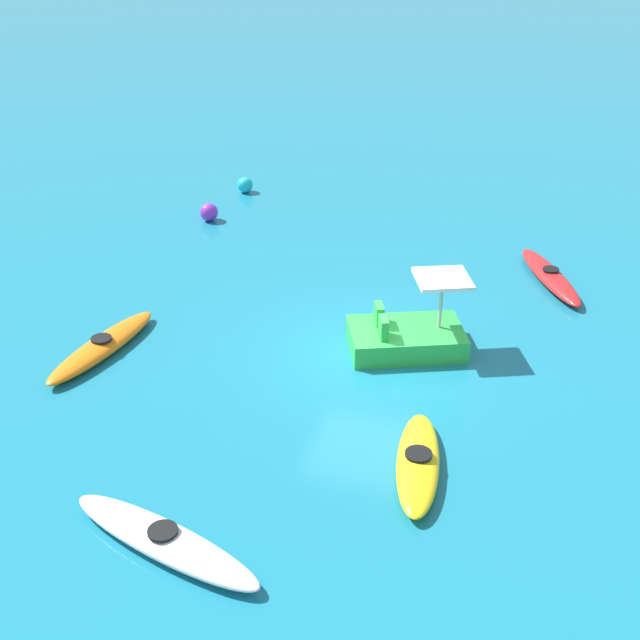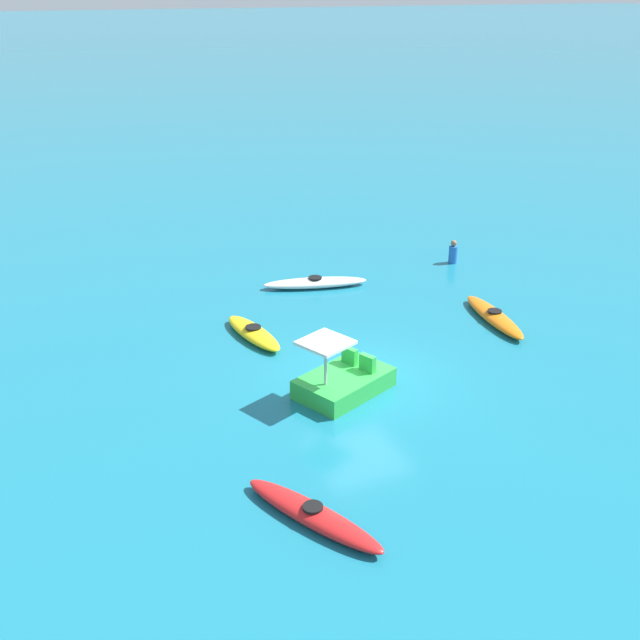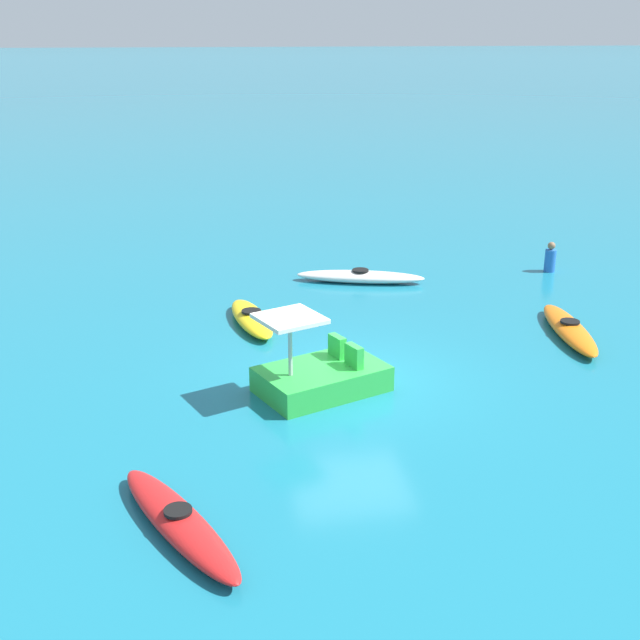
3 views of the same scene
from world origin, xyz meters
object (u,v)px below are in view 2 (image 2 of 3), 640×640
object	(u,v)px
kayak_white	(315,283)
kayak_red	(313,515)
kayak_orange	(494,317)
kayak_yellow	(253,333)
pedal_boat_green	(344,380)
person_near_shore	(453,253)

from	to	relation	value
kayak_white	kayak_red	xyz separation A→B (m)	(11.20, -5.08, -0.00)
kayak_white	kayak_orange	distance (m)	6.23
kayak_yellow	kayak_red	xyz separation A→B (m)	(8.28, -1.78, -0.00)
kayak_orange	kayak_white	bearing A→B (deg)	-141.83
pedal_boat_green	person_near_shore	size ratio (longest dim) A/B	3.17
kayak_yellow	pedal_boat_green	world-z (taller)	pedal_boat_green
pedal_boat_green	kayak_white	bearing A→B (deg)	161.50
kayak_red	kayak_orange	bearing A→B (deg)	125.23
kayak_orange	person_near_shore	size ratio (longest dim) A/B	3.92
kayak_white	kayak_orange	world-z (taller)	same
kayak_red	person_near_shore	size ratio (longest dim) A/B	3.77
kayak_yellow	pedal_boat_green	distance (m)	4.10
kayak_white	pedal_boat_green	xyz separation A→B (m)	(6.91, -2.31, 0.17)
kayak_red	pedal_boat_green	distance (m)	5.12
kayak_yellow	kayak_white	bearing A→B (deg)	131.53
kayak_orange	pedal_boat_green	distance (m)	6.48
kayak_white	pedal_boat_green	distance (m)	7.29
person_near_shore	pedal_boat_green	bearing A→B (deg)	-48.67
kayak_orange	pedal_boat_green	world-z (taller)	pedal_boat_green
kayak_white	kayak_red	distance (m)	12.30
kayak_white	person_near_shore	size ratio (longest dim) A/B	4.12
kayak_orange	person_near_shore	world-z (taller)	person_near_shore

